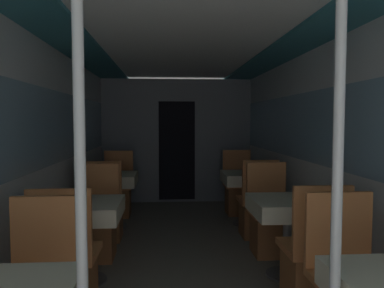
# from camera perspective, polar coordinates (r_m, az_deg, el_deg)

# --- Properties ---
(wall_left) EXTENTS (0.05, 8.18, 2.18)m
(wall_left) POSITION_cam_1_polar(r_m,az_deg,el_deg) (3.79, -21.58, -1.37)
(wall_left) COLOR silver
(wall_left) RESTS_ON ground_plane
(wall_right) EXTENTS (0.05, 8.18, 2.18)m
(wall_right) POSITION_cam_1_polar(r_m,az_deg,el_deg) (3.93, 19.03, -1.15)
(wall_right) COLOR silver
(wall_right) RESTS_ON ground_plane
(ceiling_panel) EXTENTS (2.69, 8.18, 0.07)m
(ceiling_panel) POSITION_cam_1_polar(r_m,az_deg,el_deg) (3.69, -0.91, 15.70)
(ceiling_panel) COLOR silver
(ceiling_panel) RESTS_ON wall_left
(bulkhead_far) EXTENTS (2.63, 0.09, 2.18)m
(bulkhead_far) POSITION_cam_1_polar(r_m,az_deg,el_deg) (6.66, -2.33, 0.44)
(bulkhead_far) COLOR slate
(bulkhead_far) RESTS_ON ground_plane
(support_pole_left_0) EXTENTS (0.05, 0.05, 2.18)m
(support_pole_left_0) POSITION_cam_1_polar(r_m,az_deg,el_deg) (1.66, -16.57, -8.95)
(support_pole_left_0) COLOR silver
(support_pole_left_0) RESTS_ON ground_plane
(dining_table_left_1) EXTENTS (0.66, 0.66, 0.72)m
(dining_table_left_1) POSITION_cam_1_polar(r_m,az_deg,el_deg) (3.52, -16.19, -10.18)
(dining_table_left_1) COLOR #4C4C51
(dining_table_left_1) RESTS_ON ground_plane
(chair_left_near_1) EXTENTS (0.44, 0.44, 0.98)m
(chair_left_near_1) POSITION_cam_1_polar(r_m,az_deg,el_deg) (3.08, -18.49, -18.44)
(chair_left_near_1) COLOR #9C5B31
(chair_left_near_1) RESTS_ON ground_plane
(chair_left_far_1) EXTENTS (0.44, 0.44, 0.98)m
(chair_left_far_1) POSITION_cam_1_polar(r_m,az_deg,el_deg) (4.16, -14.39, -12.53)
(chair_left_far_1) COLOR #9C5B31
(chair_left_far_1) RESTS_ON ground_plane
(dining_table_left_2) EXTENTS (0.66, 0.66, 0.72)m
(dining_table_left_2) POSITION_cam_1_polar(r_m,az_deg,el_deg) (5.23, -12.11, -5.64)
(dining_table_left_2) COLOR #4C4C51
(dining_table_left_2) RESTS_ON ground_plane
(chair_left_near_2) EXTENTS (0.44, 0.44, 0.98)m
(chair_left_near_2) POSITION_cam_1_polar(r_m,az_deg,el_deg) (4.73, -13.07, -10.54)
(chair_left_near_2) COLOR #9C5B31
(chair_left_near_2) RESTS_ON ground_plane
(chair_left_far_2) EXTENTS (0.44, 0.44, 0.98)m
(chair_left_far_2) POSITION_cam_1_polar(r_m,az_deg,el_deg) (5.85, -11.27, -7.79)
(chair_left_far_2) COLOR #9C5B31
(chair_left_far_2) RESTS_ON ground_plane
(support_pole_right_0) EXTENTS (0.05, 0.05, 2.18)m
(support_pole_right_0) POSITION_cam_1_polar(r_m,az_deg,el_deg) (1.79, 21.21, -8.15)
(support_pole_right_0) COLOR silver
(support_pole_right_0) RESTS_ON ground_plane
(dining_table_right_1) EXTENTS (0.66, 0.66, 0.72)m
(dining_table_right_1) POSITION_cam_1_polar(r_m,az_deg,el_deg) (3.63, 14.43, -9.76)
(dining_table_right_1) COLOR #4C4C51
(dining_table_right_1) RESTS_ON ground_plane
(chair_right_near_1) EXTENTS (0.44, 0.44, 0.98)m
(chair_right_near_1) POSITION_cam_1_polar(r_m,az_deg,el_deg) (3.20, 17.81, -17.58)
(chair_right_near_1) COLOR #9C5B31
(chair_right_near_1) RESTS_ON ground_plane
(chair_right_far_1) EXTENTS (0.44, 0.44, 0.98)m
(chair_right_far_1) POSITION_cam_1_polar(r_m,az_deg,el_deg) (4.25, 11.81, -12.15)
(chair_right_far_1) COLOR #9C5B31
(chair_right_far_1) RESTS_ON ground_plane
(dining_table_right_2) EXTENTS (0.66, 0.66, 0.72)m
(dining_table_right_2) POSITION_cam_1_polar(r_m,az_deg,el_deg) (5.30, 8.35, -5.48)
(dining_table_right_2) COLOR #4C4C51
(dining_table_right_2) RESTS_ON ground_plane
(chair_right_near_2) EXTENTS (0.44, 0.44, 0.98)m
(chair_right_near_2) POSITION_cam_1_polar(r_m,az_deg,el_deg) (4.80, 9.83, -10.27)
(chair_right_near_2) COLOR #9C5B31
(chair_right_near_2) RESTS_ON ground_plane
(chair_right_far_2) EXTENTS (0.44, 0.44, 0.98)m
(chair_right_far_2) POSITION_cam_1_polar(r_m,az_deg,el_deg) (5.92, 7.10, -7.62)
(chair_right_far_2) COLOR #9C5B31
(chair_right_far_2) RESTS_ON ground_plane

